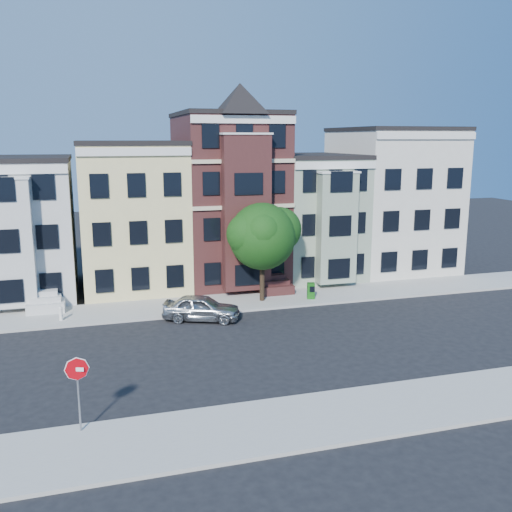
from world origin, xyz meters
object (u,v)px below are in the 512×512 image
object	(u,v)px
street_tree	(262,241)
parked_car	(201,308)
fire_hydrant	(61,315)
stop_sign	(78,390)
newspaper_box	(311,291)

from	to	relation	value
street_tree	parked_car	distance (m)	6.11
parked_car	fire_hydrant	xyz separation A→B (m)	(-7.88, 1.84, -0.28)
stop_sign	street_tree	bearing A→B (deg)	71.98
newspaper_box	stop_sign	distance (m)	19.91
parked_car	fire_hydrant	distance (m)	8.09
fire_hydrant	newspaper_box	bearing A→B (deg)	0.58
street_tree	parked_car	world-z (taller)	street_tree
fire_hydrant	stop_sign	size ratio (longest dim) A/B	0.21
newspaper_box	fire_hydrant	bearing A→B (deg)	-164.02
parked_car	newspaper_box	xyz separation A→B (m)	(7.66, 2.00, -0.08)
newspaper_box	fire_hydrant	xyz separation A→B (m)	(-15.54, -0.16, -0.20)
newspaper_box	stop_sign	world-z (taller)	stop_sign
street_tree	newspaper_box	world-z (taller)	street_tree
parked_car	stop_sign	distance (m)	13.55
parked_car	stop_sign	xyz separation A→B (m)	(-6.72, -11.73, 0.96)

